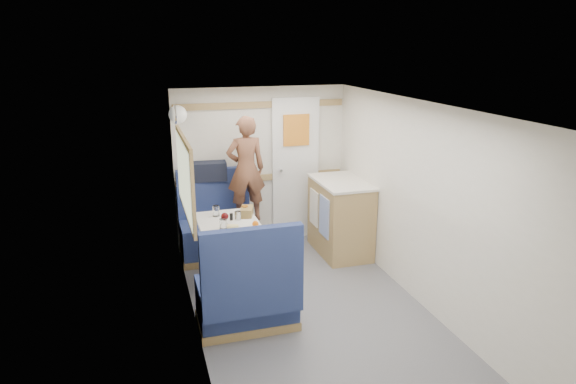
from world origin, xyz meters
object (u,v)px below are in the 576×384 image
object	(u,v)px
duffel_bag	(207,171)
orange_fruit	(255,224)
pepper_grinder	(231,217)
beer_glass	(245,210)
dinette_table	(230,237)
bench_near	(248,298)
tray	(242,226)
tumbler_left	(223,224)
bread_loaf	(247,212)
cheese_block	(233,227)
tumbler_right	(238,216)
bench_far	(218,233)
wine_glass	(225,217)
dome_light	(178,114)
galley_counter	(340,217)
person	(246,169)
tumbler_mid	(216,211)

from	to	relation	value
duffel_bag	orange_fruit	bearing A→B (deg)	-73.56
orange_fruit	pepper_grinder	xyz separation A→B (m)	(-0.19, 0.28, -0.01)
beer_glass	dinette_table	bearing A→B (deg)	-135.05
duffel_bag	bench_near	bearing A→B (deg)	-83.71
tray	beer_glass	distance (m)	0.38
dinette_table	tumbler_left	bearing A→B (deg)	-117.54
bread_loaf	cheese_block	bearing A→B (deg)	-119.72
tumbler_right	beer_glass	size ratio (longest dim) A/B	1.02
bench_far	wine_glass	bearing A→B (deg)	-93.84
tumbler_right	bread_loaf	bearing A→B (deg)	48.68
dome_light	cheese_block	size ratio (longest dim) A/B	1.85
dinette_table	pepper_grinder	world-z (taller)	pepper_grinder
galley_counter	tumbler_right	size ratio (longest dim) A/B	8.51
bench_far	bread_loaf	distance (m)	0.86
dome_light	wine_glass	size ratio (longest dim) A/B	1.19
cheese_block	bench_far	bearing A→B (deg)	89.80
bench_near	orange_fruit	world-z (taller)	bench_near
dinette_table	duffel_bag	size ratio (longest dim) A/B	1.98
galley_counter	person	size ratio (longest dim) A/B	0.73
cheese_block	wine_glass	bearing A→B (deg)	130.68
bread_loaf	dinette_table	bearing A→B (deg)	-141.16
wine_glass	pepper_grinder	size ratio (longest dim) A/B	1.85
bench_far	dinette_table	bearing A→B (deg)	-90.00
tray	tumbler_left	bearing A→B (deg)	-171.32
bench_near	duffel_bag	distance (m)	2.11
orange_fruit	pepper_grinder	bearing A→B (deg)	124.68
cheese_block	tumbler_right	size ratio (longest dim) A/B	1.00
galley_counter	tray	distance (m)	1.55
beer_glass	pepper_grinder	xyz separation A→B (m)	(-0.18, -0.17, -0.01)
wine_glass	bench_far	bearing A→B (deg)	86.16
dinette_table	tray	size ratio (longest dim) A/B	2.69
dome_light	orange_fruit	bearing A→B (deg)	-60.41
bread_loaf	tumbler_mid	bearing A→B (deg)	164.70
dinette_table	pepper_grinder	distance (m)	0.21
dome_light	beer_glass	bearing A→B (deg)	-46.57
bench_far	orange_fruit	bearing A→B (deg)	-78.42
dome_light	person	bearing A→B (deg)	-2.77
beer_glass	tumbler_left	bearing A→B (deg)	-128.11
wine_glass	tumbler_mid	world-z (taller)	wine_glass
person	tumbler_left	distance (m)	1.13
bench_near	duffel_bag	size ratio (longest dim) A/B	2.25
cheese_block	wine_glass	world-z (taller)	wine_glass
duffel_bag	cheese_block	xyz separation A→B (m)	(0.06, -1.34, -0.25)
dome_light	tumbler_mid	size ratio (longest dim) A/B	1.70
galley_counter	tumbler_left	xyz separation A→B (m)	(-1.56, -0.73, 0.31)
wine_glass	tumbler_mid	size ratio (longest dim) A/B	1.43
bench_near	beer_glass	world-z (taller)	bench_near
bench_near	tumbler_left	bearing A→B (deg)	97.60
galley_counter	tumbler_left	world-z (taller)	galley_counter
dinette_table	dome_light	world-z (taller)	dome_light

